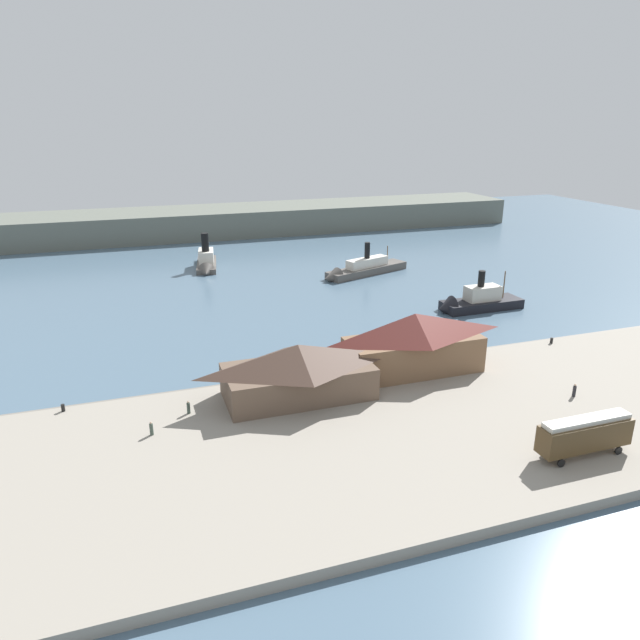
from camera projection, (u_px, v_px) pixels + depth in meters
The scene contains 15 objects.
ground_plane at pixel (387, 358), 89.64m from camera, with size 320.00×320.00×0.00m, color slate.
quay_promenade at pixel (465, 421), 69.77m from camera, with size 110.00×36.00×1.20m, color gray.
seawall_edge at pixel (397, 364), 86.26m from camera, with size 110.00×0.80×1.00m, color slate.
ferry_shed_west_terminal at pixel (298, 370), 73.55m from camera, with size 18.91×9.18×7.04m.
ferry_shed_customs_shed at pixel (414, 342), 80.62m from camera, with size 19.27×7.38×8.52m.
street_tram at pixel (585, 433), 60.88m from camera, with size 10.53×2.58×4.33m.
pedestrian_near_west_shed at pixel (151, 429), 65.32m from camera, with size 0.41×0.41×1.64m.
pedestrian_near_east_shed at pixel (574, 391), 74.38m from camera, with size 0.43×0.43×1.73m.
pedestrian_walking_east at pixel (188, 408), 70.09m from camera, with size 0.41×0.41×1.64m.
mooring_post_center_west at pixel (63, 408), 70.70m from camera, with size 0.44×0.44×0.90m, color black.
mooring_post_east at pixel (552, 340), 92.10m from camera, with size 0.44×0.44×0.90m, color black.
ferry_moored_west at pixel (206, 262), 142.00m from camera, with size 7.01×17.45×10.14m.
ferry_mid_harbor at pixel (474, 303), 111.62m from camera, with size 17.35×5.52×9.08m.
ferry_moored_east at pixel (359, 270), 136.18m from camera, with size 24.05×12.35×8.74m.
far_headland at pixel (241, 220), 186.73m from camera, with size 180.00×24.00×8.00m, color #60665B.
Camera 1 is at (-36.47, -75.06, 34.81)m, focal length 32.85 mm.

